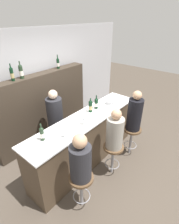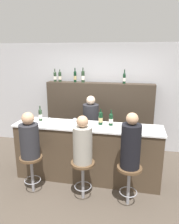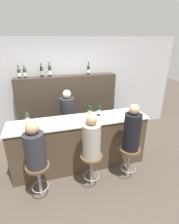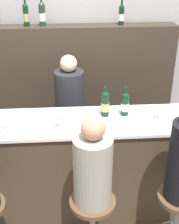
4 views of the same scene
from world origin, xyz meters
name	(u,v)px [view 3 (image 3 of 4)]	position (x,y,z in m)	size (l,w,h in m)	color
ground_plane	(84,173)	(0.00, 0.00, 0.00)	(16.00, 16.00, 0.00)	#4C4238
wall_back	(66,88)	(0.00, 1.87, 1.30)	(6.40, 0.05, 2.60)	#B2B2B7
bar_counter	(80,143)	(0.00, 0.28, 0.54)	(2.74, 0.60, 1.09)	#473828
back_bar_cabinet	(68,107)	(0.00, 1.65, 0.84)	(2.56, 0.28, 1.68)	#382D23
wine_bottle_counter_0	(27,118)	(-0.96, 0.37, 1.21)	(0.07, 0.07, 0.30)	#233823
wine_bottle_counter_1	(90,111)	(0.23, 0.37, 1.21)	(0.08, 0.08, 0.30)	black
wine_bottle_counter_2	(99,110)	(0.42, 0.37, 1.21)	(0.08, 0.08, 0.29)	black
wine_bottle_backbar_0	(19,73)	(-1.10, 1.65, 1.81)	(0.07, 0.07, 0.31)	#233823
wine_bottle_backbar_1	(25,73)	(-0.98, 1.65, 1.81)	(0.08, 0.08, 0.29)	#233823
wine_bottle_backbar_2	(42,71)	(-0.60, 1.65, 1.82)	(0.07, 0.07, 0.34)	black
wine_bottle_backbar_3	(50,71)	(-0.40, 1.65, 1.83)	(0.08, 0.08, 0.35)	#233823
wine_bottle_backbar_4	(88,70)	(0.57, 1.65, 1.81)	(0.07, 0.07, 0.32)	black
wine_glass_0	(43,122)	(-0.68, 0.16, 1.19)	(0.07, 0.07, 0.14)	silver
wine_glass_1	(70,118)	(-0.20, 0.16, 1.21)	(0.08, 0.08, 0.16)	silver
metal_bowl	(118,114)	(0.80, 0.26, 1.12)	(0.20, 0.20, 0.07)	#B7B7BC
tasting_menu	(100,120)	(0.38, 0.16, 1.09)	(0.21, 0.30, 0.00)	white
bar_stool_left	(38,172)	(-0.85, -0.33, 0.53)	(0.39, 0.39, 0.67)	gray
guest_seated_left	(35,147)	(-0.85, -0.33, 1.01)	(0.32, 0.32, 0.78)	#28282D
bar_stool_middle	(91,162)	(0.06, -0.33, 0.53)	(0.39, 0.39, 0.67)	gray
guest_seated_middle	(92,139)	(0.06, -0.33, 1.01)	(0.31, 0.31, 0.78)	gray
bar_stool_right	(129,155)	(0.81, -0.33, 0.53)	(0.39, 0.39, 0.67)	gray
guest_seated_right	(132,130)	(0.81, -0.33, 1.05)	(0.30, 0.30, 0.87)	black
bartender	(68,122)	(-0.10, 1.10, 0.67)	(0.35, 0.35, 1.47)	#28282D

